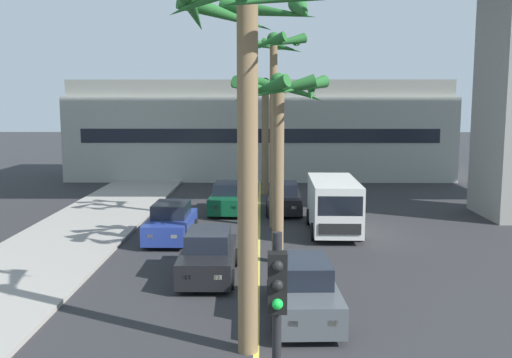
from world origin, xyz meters
TOP-DOWN VIEW (x-y plane):
  - lane_stripe_center at (0.00, 24.00)m, footprint 0.14×56.00m
  - pier_building_backdrop at (0.00, 46.49)m, footprint 28.27×8.04m
  - car_queue_front at (-1.64, 20.32)m, footprint 1.84×4.10m
  - car_queue_second at (1.30, 31.57)m, footprint 1.90×4.14m
  - car_queue_third at (-3.69, 25.49)m, footprint 1.89×4.13m
  - car_queue_fourth at (-1.65, 31.53)m, footprint 1.94×4.16m
  - car_queue_fifth at (1.26, 16.79)m, footprint 1.94×4.16m
  - delivery_van at (3.31, 26.90)m, footprint 2.24×5.29m
  - traffic_light_median_near at (0.31, 8.70)m, footprint 0.24×0.37m
  - palm_tree_near_median at (0.67, 22.12)m, footprint 3.51×3.58m
  - palm_tree_mid_median at (0.35, 37.38)m, footprint 3.13×3.15m
  - palm_tree_far_median at (-0.21, 14.62)m, footprint 3.57×3.66m
  - palm_tree_farthest_median at (0.66, 27.93)m, footprint 2.92×3.10m

SIDE VIEW (x-z plane):
  - lane_stripe_center at x=0.00m, z-range 0.00..0.01m
  - car_queue_front at x=-1.64m, z-range -0.06..1.50m
  - car_queue_second at x=1.30m, z-range -0.06..1.50m
  - car_queue_third at x=-3.69m, z-range -0.06..1.50m
  - car_queue_fourth at x=-1.65m, z-range -0.06..1.50m
  - car_queue_fifth at x=1.26m, z-range -0.06..1.50m
  - delivery_van at x=3.31m, z-range 0.11..2.47m
  - traffic_light_median_near at x=0.31m, z-range 0.61..4.81m
  - pier_building_backdrop at x=0.00m, z-range -0.06..7.25m
  - palm_tree_near_median at x=0.67m, z-range 2.18..8.97m
  - palm_tree_mid_median at x=0.35m, z-range 2.12..9.34m
  - palm_tree_far_median at x=-0.21m, z-range 2.23..10.64m
  - palm_tree_farthest_median at x=0.66m, z-range 2.75..11.60m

